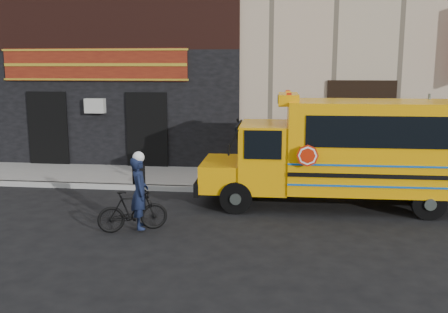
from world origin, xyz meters
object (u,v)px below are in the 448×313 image
school_bus (349,149)px  bicycle (133,211)px  cyclist (140,195)px  sign_pole (426,142)px

school_bus → bicycle: school_bus is taller
bicycle → cyclist: size_ratio=0.95×
bicycle → cyclist: bearing=-84.4°
bicycle → school_bus: bearing=-85.8°
school_bus → cyclist: 5.48m
bicycle → cyclist: (0.15, 0.08, 0.35)m
sign_pole → cyclist: 7.74m
school_bus → cyclist: (-4.80, -2.55, -0.70)m
school_bus → bicycle: bearing=-152.0°
school_bus → cyclist: bearing=-152.0°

